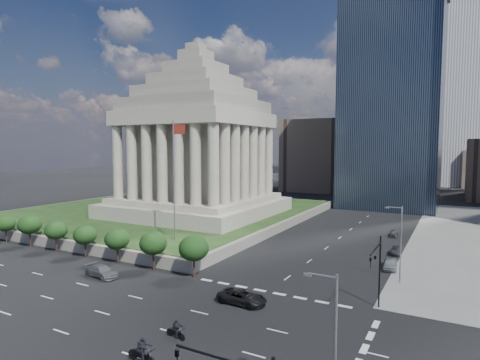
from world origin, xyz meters
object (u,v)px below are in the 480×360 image
Objects in this scene: parked_sedan_near at (390,264)px; parked_sedan_mid at (396,251)px; pickup_truck at (242,297)px; suv_grey at (102,271)px; flagpole at (175,173)px; parked_sedan_far at (394,233)px; motorcycle_lead at (141,350)px; motorcycle_trail at (176,329)px; street_lamp_north at (400,240)px; war_memorial at (197,130)px; traffic_signal_ne at (377,265)px; street_lamp_south at (333,344)px.

parked_sedan_near reaches higher than parked_sedan_mid.
parked_sedan_mid is at bearing -20.12° from pickup_truck.
pickup_truck is 21.07m from suv_grey.
flagpole is at bearing 56.63° from pickup_truck.
motorcycle_lead is (-11.47, -58.71, 0.43)m from parked_sedan_far.
street_lamp_north is at bearing 66.58° from motorcycle_trail.
motorcycle_trail is (-13.86, -40.24, 0.23)m from parked_sedan_mid.
war_memorial is 54.92m from street_lamp_north.
parked_sedan_mid reaches higher than parked_sedan_far.
parked_sedan_far is (10.10, 43.97, -0.15)m from pickup_truck.
street_lamp_north is at bearing 1.63° from flagpole.
traffic_signal_ne reaches higher than pickup_truck.
parked_sedan_mid is 1.35× the size of motorcycle_lead.
parked_sedan_mid is 1.66× the size of motorcycle_trail.
parked_sedan_far is at bearing 104.64° from parked_sedan_mid.
street_lamp_south is 17.46m from motorcycle_trail.
street_lamp_north is (0.00, 31.00, 0.00)m from street_lamp_south.
street_lamp_north reaches higher than motorcycle_trail.
traffic_signal_ne is at bearing -73.04° from suv_grey.
parked_sedan_far is 1.60× the size of motorcycle_trail.
war_memorial is 73.51m from street_lamp_south.
parked_sedan_near is (33.65, 22.29, 0.00)m from suv_grey.
flagpole is at bearing -140.70° from parked_sedan_far.
motorcycle_trail is (-0.16, 4.71, -0.20)m from motorcycle_lead.
parked_sedan_near is 8.81m from parked_sedan_mid.
pickup_truck is at bearing -106.77° from parked_sedan_mid.
street_lamp_north is at bearing -40.40° from pickup_truck.
motorcycle_lead reaches higher than parked_sedan_mid.
war_memorial is 8.43× the size of parked_sedan_near.
motorcycle_lead reaches higher than suv_grey.
street_lamp_south is at bearing -9.76° from motorcycle_trail.
street_lamp_south is 16.46m from motorcycle_lead.
war_memorial is at bearing 24.84° from suv_grey.
traffic_signal_ne is 15.00m from pickup_truck.
street_lamp_north reaches higher than traffic_signal_ne.
street_lamp_north is 2.59× the size of parked_sedan_mid.
motorcycle_lead is (-15.80, -30.50, -4.59)m from street_lamp_north.
pickup_truck is 1.97× the size of motorcycle_lead.
parked_sedan_far is at bearing 43.46° from flagpole.
suv_grey is 45.62m from parked_sedan_mid.
traffic_signal_ne is (46.50, -34.30, -16.15)m from war_memorial.
street_lamp_south is 2.68× the size of parked_sedan_far.
suv_grey is at bearing 157.97° from street_lamp_south.
street_lamp_south is at bearing -134.47° from pickup_truck.
traffic_signal_ne reaches higher than motorcycle_lead.
war_memorial is at bearing 131.07° from motorcycle_trail.
motorcycle_trail is (19.20, -24.79, -12.25)m from flagpole.
motorcycle_lead is at bearing -79.76° from motorcycle_trail.
flagpole is at bearing 163.29° from traffic_signal_ne.
traffic_signal_ne is 11.34m from street_lamp_north.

